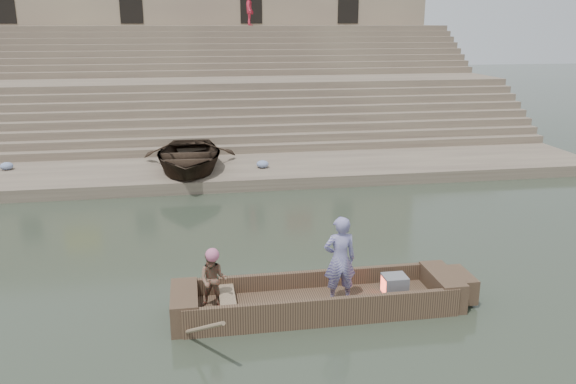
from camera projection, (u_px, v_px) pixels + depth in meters
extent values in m
plane|color=#293326|center=(149.00, 272.00, 13.13)|extent=(120.00, 120.00, 0.00)
cube|color=gray|center=(162.00, 175.00, 20.64)|extent=(32.00, 4.00, 0.40)
cube|color=gray|center=(166.00, 110.00, 27.40)|extent=(32.00, 3.00, 2.80)
cube|color=gray|center=(169.00, 72.00, 33.68)|extent=(32.00, 3.00, 5.20)
cube|color=gray|center=(164.00, 157.00, 22.73)|extent=(32.00, 0.50, 0.70)
cube|color=gray|center=(164.00, 150.00, 23.16)|extent=(32.00, 0.50, 1.00)
cube|color=gray|center=(164.00, 144.00, 23.59)|extent=(32.00, 0.50, 1.30)
cube|color=gray|center=(164.00, 138.00, 24.02)|extent=(32.00, 0.50, 1.60)
cube|color=gray|center=(165.00, 132.00, 24.45)|extent=(32.00, 0.50, 1.90)
cube|color=gray|center=(165.00, 127.00, 24.88)|extent=(32.00, 0.50, 2.20)
cube|color=gray|center=(165.00, 121.00, 25.31)|extent=(32.00, 0.50, 2.50)
cube|color=gray|center=(165.00, 116.00, 25.74)|extent=(32.00, 0.50, 2.80)
cube|color=gray|center=(167.00, 102.00, 29.01)|extent=(32.00, 0.50, 3.10)
cube|color=gray|center=(168.00, 98.00, 29.44)|extent=(32.00, 0.50, 3.40)
cube|color=gray|center=(168.00, 94.00, 29.87)|extent=(32.00, 0.50, 3.70)
cube|color=gray|center=(168.00, 90.00, 30.30)|extent=(32.00, 0.50, 4.00)
cube|color=gray|center=(168.00, 86.00, 30.74)|extent=(32.00, 0.50, 4.30)
cube|color=gray|center=(168.00, 82.00, 31.17)|extent=(32.00, 0.50, 4.60)
cube|color=gray|center=(168.00, 78.00, 31.60)|extent=(32.00, 0.50, 4.90)
cube|color=gray|center=(168.00, 75.00, 32.03)|extent=(32.00, 0.50, 5.20)
cube|color=tan|center=(168.00, 18.00, 36.62)|extent=(32.00, 5.00, 11.20)
cube|color=black|center=(2.00, 0.00, 32.59)|extent=(1.30, 0.18, 2.60)
cube|color=black|center=(131.00, 0.00, 33.71)|extent=(1.30, 0.18, 2.60)
cube|color=black|center=(251.00, 1.00, 34.82)|extent=(1.30, 0.18, 2.60)
cube|color=black|center=(348.00, 1.00, 35.78)|extent=(1.30, 0.18, 2.60)
cube|color=brown|center=(318.00, 305.00, 11.34)|extent=(5.00, 1.30, 0.22)
cube|color=brown|center=(325.00, 313.00, 10.70)|extent=(5.20, 0.12, 0.56)
cube|color=brown|center=(311.00, 284.00, 11.88)|extent=(5.20, 0.12, 0.56)
cube|color=brown|center=(185.00, 307.00, 10.88)|extent=(0.50, 1.30, 0.60)
cube|color=brown|center=(442.00, 287.00, 11.69)|extent=(0.50, 1.30, 0.60)
cube|color=brown|center=(461.00, 285.00, 11.75)|extent=(0.35, 0.90, 0.50)
cube|color=#937A5B|center=(227.00, 299.00, 10.98)|extent=(0.30, 1.20, 0.08)
cylinder|color=#937A5B|center=(193.00, 330.00, 10.05)|extent=(1.03, 2.10, 1.36)
sphere|color=#C56187|center=(212.00, 255.00, 10.75)|extent=(0.26, 0.26, 0.26)
imported|color=navy|center=(340.00, 260.00, 11.03)|extent=(0.64, 0.43, 1.72)
imported|color=#246C4B|center=(213.00, 280.00, 10.89)|extent=(0.63, 0.54, 1.12)
cube|color=slate|center=(394.00, 285.00, 11.50)|extent=(0.46, 0.42, 0.40)
cube|color=#E5593F|center=(384.00, 286.00, 11.46)|extent=(0.04, 0.34, 0.32)
imported|color=#2D2116|center=(188.00, 156.00, 20.38)|extent=(3.62, 4.92, 0.99)
imported|color=#AB1D2E|center=(251.00, 8.00, 32.58)|extent=(0.95, 1.37, 1.93)
ellipsoid|color=#3F5999|center=(262.00, 164.00, 20.77)|extent=(0.44, 0.44, 0.26)
ellipsoid|color=#3F5999|center=(7.00, 166.00, 20.50)|extent=(0.44, 0.44, 0.26)
ellipsoid|color=#3F5999|center=(176.00, 173.00, 19.50)|extent=(0.44, 0.44, 0.26)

